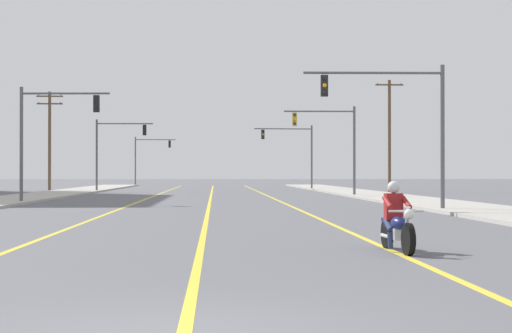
% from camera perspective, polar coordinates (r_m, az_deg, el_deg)
% --- Properties ---
extents(lane_stripe_center, '(0.16, 100.00, 0.01)m').
position_cam_1_polar(lane_stripe_center, '(53.15, -3.20, -2.20)').
color(lane_stripe_center, yellow).
rests_on(lane_stripe_center, ground).
extents(lane_stripe_left, '(0.16, 100.00, 0.01)m').
position_cam_1_polar(lane_stripe_left, '(53.32, -7.48, -2.19)').
color(lane_stripe_left, yellow).
rests_on(lane_stripe_left, ground).
extents(lane_stripe_right, '(0.16, 100.00, 0.01)m').
position_cam_1_polar(lane_stripe_right, '(53.27, 1.11, -2.19)').
color(lane_stripe_right, yellow).
rests_on(lane_stripe_right, ground).
extents(sidewalk_kerb_right, '(4.40, 110.00, 0.14)m').
position_cam_1_polar(sidewalk_kerb_right, '(49.42, 10.18, -2.25)').
color(sidewalk_kerb_right, '#ADA89E').
rests_on(sidewalk_kerb_right, ground).
extents(sidewalk_kerb_left, '(4.40, 110.00, 0.14)m').
position_cam_1_polar(sidewalk_kerb_left, '(49.59, -16.73, -2.23)').
color(sidewalk_kerb_left, '#ADA89E').
rests_on(sidewalk_kerb_left, ground).
extents(motorcycle_with_rider, '(0.70, 2.19, 1.46)m').
position_cam_1_polar(motorcycle_with_rider, '(17.12, 9.81, -3.94)').
color(motorcycle_with_rider, black).
rests_on(motorcycle_with_rider, ground).
extents(traffic_signal_near_right, '(5.98, 0.37, 6.20)m').
position_cam_1_polar(traffic_signal_near_right, '(34.96, 10.13, 3.72)').
color(traffic_signal_near_right, '#56565B').
rests_on(traffic_signal_near_right, ground).
extents(traffic_signal_near_left, '(4.79, 0.49, 6.20)m').
position_cam_1_polar(traffic_signal_near_left, '(44.68, -14.42, 2.73)').
color(traffic_signal_near_left, '#56565B').
rests_on(traffic_signal_near_left, ground).
extents(traffic_signal_mid_right, '(4.93, 0.37, 6.20)m').
position_cam_1_polar(traffic_signal_mid_right, '(56.10, 5.48, 2.08)').
color(traffic_signal_mid_right, '#56565B').
rests_on(traffic_signal_mid_right, ground).
extents(traffic_signal_mid_left, '(4.90, 0.37, 6.20)m').
position_cam_1_polar(traffic_signal_mid_left, '(70.84, -9.97, 1.56)').
color(traffic_signal_mid_left, '#56565B').
rests_on(traffic_signal_mid_left, ground).
extents(traffic_signal_far_right, '(5.66, 0.64, 6.20)m').
position_cam_1_polar(traffic_signal_far_right, '(78.23, 2.73, 1.40)').
color(traffic_signal_far_right, '#56565B').
rests_on(traffic_signal_far_right, ground).
extents(traffic_signal_far_left, '(5.17, 0.56, 6.20)m').
position_cam_1_polar(traffic_signal_far_left, '(104.34, -7.63, 0.93)').
color(traffic_signal_far_left, '#56565B').
rests_on(traffic_signal_far_left, ground).
extents(utility_pole_right_far, '(2.37, 0.26, 9.49)m').
position_cam_1_polar(utility_pole_right_far, '(69.83, 9.32, 2.31)').
color(utility_pole_right_far, brown).
rests_on(utility_pole_right_far, ground).
extents(utility_pole_left_far, '(2.28, 0.26, 8.68)m').
position_cam_1_polar(utility_pole_left_far, '(72.89, -14.25, 2.00)').
color(utility_pole_left_far, brown).
rests_on(utility_pole_left_far, ground).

